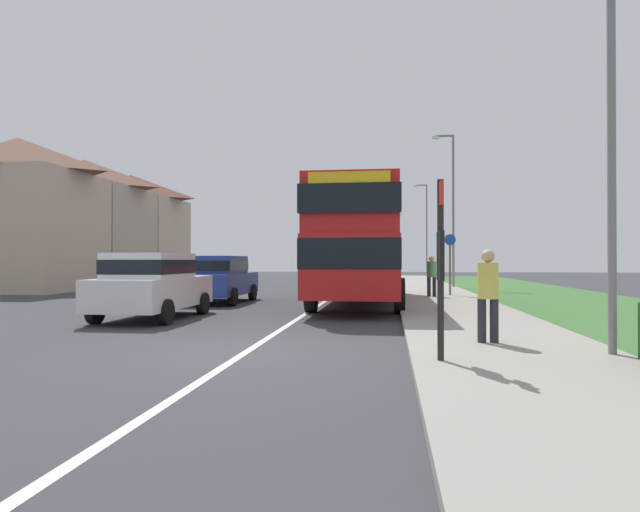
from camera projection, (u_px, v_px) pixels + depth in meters
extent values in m
plane|color=#38383D|center=(246.00, 353.00, 8.59)|extent=(120.00, 120.00, 0.00)
cube|color=silver|center=(314.00, 308.00, 16.52)|extent=(0.14, 60.00, 0.01)
cube|color=gray|center=(462.00, 315.00, 14.00)|extent=(3.20, 68.00, 0.12)
cube|color=#3D6B33|center=(636.00, 318.00, 13.45)|extent=(6.00, 68.00, 0.08)
cube|color=red|center=(360.00, 265.00, 17.83)|extent=(2.50, 10.10, 1.65)
cube|color=red|center=(360.00, 217.00, 17.85)|extent=(2.45, 9.89, 1.55)
cube|color=black|center=(360.00, 255.00, 17.84)|extent=(2.52, 10.15, 0.76)
cube|color=black|center=(360.00, 215.00, 17.85)|extent=(2.52, 10.15, 0.72)
cube|color=gold|center=(349.00, 181.00, 12.89)|extent=(2.00, 0.08, 0.44)
cylinder|color=black|center=(333.00, 285.00, 21.09)|extent=(0.30, 1.00, 1.00)
cylinder|color=black|center=(396.00, 286.00, 20.77)|extent=(0.30, 1.00, 1.00)
cylinder|color=black|center=(311.00, 295.00, 15.23)|extent=(0.30, 1.00, 1.00)
cylinder|color=black|center=(399.00, 296.00, 14.91)|extent=(0.30, 1.00, 1.00)
cube|color=silver|center=(153.00, 292.00, 13.54)|extent=(1.76, 3.97, 0.75)
cube|color=silver|center=(150.00, 265.00, 13.35)|extent=(1.55, 2.18, 0.62)
cube|color=black|center=(150.00, 267.00, 13.35)|extent=(1.59, 2.20, 0.34)
cylinder|color=black|center=(143.00, 303.00, 14.87)|extent=(0.20, 0.60, 0.60)
cylinder|color=black|center=(203.00, 303.00, 14.65)|extent=(0.20, 0.60, 0.60)
cylinder|color=black|center=(95.00, 311.00, 12.43)|extent=(0.20, 0.60, 0.60)
cylinder|color=black|center=(166.00, 312.00, 12.21)|extent=(0.20, 0.60, 0.60)
cube|color=navy|center=(219.00, 284.00, 18.70)|extent=(1.83, 4.08, 0.74)
cube|color=navy|center=(217.00, 265.00, 18.51)|extent=(1.61, 2.25, 0.60)
cube|color=black|center=(217.00, 266.00, 18.50)|extent=(1.64, 2.27, 0.34)
cylinder|color=black|center=(206.00, 292.00, 20.07)|extent=(0.20, 0.60, 0.60)
cylinder|color=black|center=(253.00, 292.00, 19.84)|extent=(0.20, 0.60, 0.60)
cylinder|color=black|center=(180.00, 296.00, 17.56)|extent=(0.20, 0.60, 0.60)
cylinder|color=black|center=(233.00, 297.00, 17.33)|extent=(0.20, 0.60, 0.60)
cylinder|color=#23232D|center=(482.00, 324.00, 8.87)|extent=(0.14, 0.14, 0.85)
cylinder|color=#23232D|center=(494.00, 324.00, 8.84)|extent=(0.14, 0.14, 0.85)
cylinder|color=#D1C14C|center=(488.00, 281.00, 8.86)|extent=(0.34, 0.34, 0.60)
sphere|color=tan|center=(488.00, 256.00, 8.86)|extent=(0.22, 0.22, 0.22)
cylinder|color=#23232D|center=(429.00, 288.00, 20.13)|extent=(0.14, 0.14, 0.85)
cylinder|color=#23232D|center=(434.00, 288.00, 20.11)|extent=(0.14, 0.14, 0.85)
cylinder|color=#518C56|center=(432.00, 269.00, 20.13)|extent=(0.34, 0.34, 0.60)
sphere|color=tan|center=(432.00, 258.00, 20.13)|extent=(0.22, 0.22, 0.22)
cylinder|color=black|center=(441.00, 274.00, 7.30)|extent=(0.09, 0.09, 2.60)
cube|color=red|center=(440.00, 194.00, 7.31)|extent=(0.04, 0.44, 0.32)
cube|color=black|center=(440.00, 256.00, 7.32)|extent=(0.06, 0.52, 0.68)
cylinder|color=slate|center=(450.00, 271.00, 20.97)|extent=(0.08, 0.08, 2.10)
cylinder|color=blue|center=(450.00, 240.00, 20.98)|extent=(0.44, 0.03, 0.44)
cylinder|color=slate|center=(612.00, 132.00, 7.80)|extent=(0.12, 0.12, 6.76)
cylinder|color=slate|center=(453.00, 212.00, 27.52)|extent=(0.12, 0.12, 7.99)
cube|color=slate|center=(444.00, 136.00, 27.61)|extent=(0.90, 0.10, 0.10)
cube|color=silver|center=(435.00, 138.00, 27.67)|extent=(0.36, 0.20, 0.14)
cylinder|color=slate|center=(427.00, 231.00, 44.99)|extent=(0.12, 0.12, 7.90)
cube|color=slate|center=(421.00, 185.00, 45.08)|extent=(0.90, 0.10, 0.10)
cube|color=silver|center=(416.00, 186.00, 45.13)|extent=(0.36, 0.20, 0.14)
cube|color=#C1A88E|center=(17.00, 232.00, 25.79)|extent=(6.65, 5.56, 5.72)
pyramid|color=brown|center=(18.00, 155.00, 25.82)|extent=(6.65, 5.56, 1.73)
cube|color=tan|center=(84.00, 237.00, 31.41)|extent=(6.65, 5.56, 5.72)
pyramid|color=brown|center=(84.00, 174.00, 31.44)|extent=(6.65, 5.56, 1.73)
cube|color=#C1A88E|center=(130.00, 241.00, 37.04)|extent=(6.65, 5.56, 5.72)
pyramid|color=brown|center=(130.00, 187.00, 37.07)|extent=(6.65, 5.56, 1.73)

